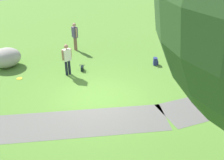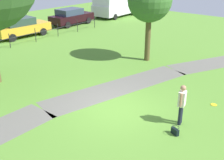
# 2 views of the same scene
# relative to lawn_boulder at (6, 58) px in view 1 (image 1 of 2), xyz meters

# --- Properties ---
(ground_plane) EXTENTS (48.00, 48.00, 0.00)m
(ground_plane) POSITION_rel_lawn_boulder_xyz_m (-3.53, 4.78, -0.51)
(ground_plane) COLOR #54852E
(footpath_segment_mid) EXTENTS (8.18, 3.57, 0.01)m
(footpath_segment_mid) POSITION_rel_lawn_boulder_xyz_m (-1.65, 6.05, -0.51)
(footpath_segment_mid) COLOR #615F57
(footpath_segment_mid) RESTS_ON ground
(lawn_boulder) EXTENTS (1.93, 1.78, 1.02)m
(lawn_boulder) POSITION_rel_lawn_boulder_xyz_m (0.00, 0.00, 0.00)
(lawn_boulder) COLOR #A29D8D
(lawn_boulder) RESTS_ON ground
(woman_with_handbag) EXTENTS (0.51, 0.32, 1.60)m
(woman_with_handbag) POSITION_rel_lawn_boulder_xyz_m (-2.84, 2.14, 0.41)
(woman_with_handbag) COLOR black
(woman_with_handbag) RESTS_ON ground
(man_near_boulder) EXTENTS (0.32, 0.51, 1.70)m
(man_near_boulder) POSITION_rel_lawn_boulder_xyz_m (-4.02, -1.02, 0.48)
(man_near_boulder) COLOR brown
(man_near_boulder) RESTS_ON ground
(handbag_on_grass) EXTENTS (0.35, 0.35, 0.31)m
(handbag_on_grass) POSITION_rel_lawn_boulder_xyz_m (-3.62, 1.92, -0.37)
(handbag_on_grass) COLOR black
(handbag_on_grass) RESTS_ON ground
(backpack_by_boulder) EXTENTS (0.35, 0.35, 0.40)m
(backpack_by_boulder) POSITION_rel_lawn_boulder_xyz_m (-0.28, -0.85, -0.32)
(backpack_by_boulder) COLOR brown
(backpack_by_boulder) RESTS_ON ground
(spare_backpack_on_lawn) EXTENTS (0.33, 0.34, 0.40)m
(spare_backpack_on_lawn) POSITION_rel_lawn_boulder_xyz_m (-7.53, 2.65, -0.32)
(spare_backpack_on_lawn) COLOR navy
(spare_backpack_on_lawn) RESTS_ON ground
(frisbee_on_grass) EXTENTS (0.27, 0.27, 0.02)m
(frisbee_on_grass) POSITION_rel_lawn_boulder_xyz_m (-0.50, 1.72, -0.50)
(frisbee_on_grass) COLOR gold
(frisbee_on_grass) RESTS_ON ground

